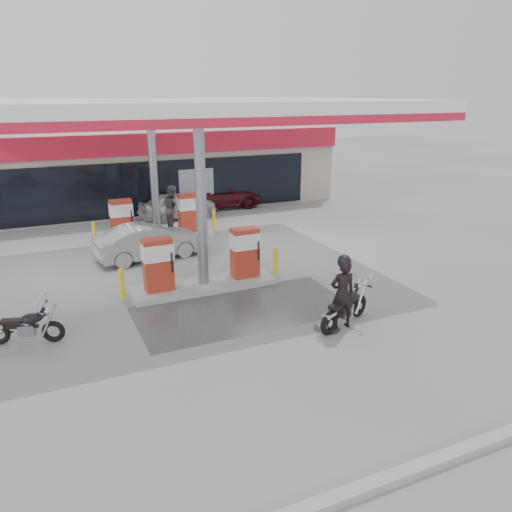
{
  "coord_description": "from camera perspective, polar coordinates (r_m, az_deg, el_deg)",
  "views": [
    {
      "loc": [
        -4.51,
        -11.89,
        5.86
      ],
      "look_at": [
        1.31,
        0.94,
        1.2
      ],
      "focal_mm": 35.0,
      "sensor_mm": 36.0,
      "label": 1
    }
  ],
  "objects": [
    {
      "name": "biker_main",
      "position": [
        12.97,
        9.84,
        -4.29
      ],
      "size": [
        0.72,
        0.52,
        1.87
      ],
      "primitive_type": "imported",
      "rotation": [
        0.0,
        0.0,
        3.03
      ],
      "color": "black",
      "rests_on": "ground"
    },
    {
      "name": "sedan_white",
      "position": [
        24.5,
        -8.93,
        5.79
      ],
      "size": [
        3.91,
        1.97,
        1.28
      ],
      "primitive_type": "imported",
      "rotation": [
        0.0,
        0.0,
        1.7
      ],
      "color": "silver",
      "rests_on": "ground"
    },
    {
      "name": "parked_motorcycle",
      "position": [
        13.42,
        -24.73,
        -7.41
      ],
      "size": [
        1.79,
        0.91,
        0.95
      ],
      "rotation": [
        0.0,
        0.0,
        -0.32
      ],
      "color": "black",
      "rests_on": "ground"
    },
    {
      "name": "store_building",
      "position": [
        28.45,
        -15.27,
        9.9
      ],
      "size": [
        22.0,
        8.22,
        4.0
      ],
      "color": "#B0A493",
      "rests_on": "ground"
    },
    {
      "name": "attendant",
      "position": [
        22.14,
        -9.49,
        5.39
      ],
      "size": [
        0.8,
        1.01,
        2.01
      ],
      "primitive_type": "imported",
      "rotation": [
        0.0,
        0.0,
        1.61
      ],
      "color": "#5E5E63",
      "rests_on": "ground"
    },
    {
      "name": "pump_island_near",
      "position": [
        15.49,
        -6.04,
        -1.22
      ],
      "size": [
        5.14,
        1.3,
        1.78
      ],
      "color": "#9E9E99",
      "rests_on": "ground"
    },
    {
      "name": "ground",
      "position": [
        14.0,
        -3.3,
        -6.46
      ],
      "size": [
        90.0,
        90.0,
        0.0
      ],
      "primitive_type": "plane",
      "color": "gray",
      "rests_on": "ground"
    },
    {
      "name": "drain_cover",
      "position": [
        13.21,
        8.11,
        -8.2
      ],
      "size": [
        0.7,
        0.7,
        0.01
      ],
      "primitive_type": "cylinder",
      "color": "#38383A",
      "rests_on": "ground"
    },
    {
      "name": "kerb",
      "position": [
        8.82,
        14.97,
        -23.45
      ],
      "size": [
        28.0,
        0.25,
        0.15
      ],
      "primitive_type": "cube",
      "color": "gray",
      "rests_on": "ground"
    },
    {
      "name": "main_motorcycle",
      "position": [
        13.31,
        10.17,
        -5.87
      ],
      "size": [
        1.96,
        1.07,
        1.07
      ],
      "rotation": [
        0.0,
        0.0,
        0.42
      ],
      "color": "black",
      "rests_on": "ground"
    },
    {
      "name": "parked_car_right",
      "position": [
        26.56,
        -4.1,
        6.89
      ],
      "size": [
        4.59,
        2.3,
        1.25
      ],
      "primitive_type": "imported",
      "rotation": [
        0.0,
        0.0,
        1.52
      ],
      "color": "#491017",
      "rests_on": "ground"
    },
    {
      "name": "canopy",
      "position": [
        17.49,
        -9.83,
        16.12
      ],
      "size": [
        16.0,
        10.02,
        5.51
      ],
      "color": "silver",
      "rests_on": "ground"
    },
    {
      "name": "hatchback_silver",
      "position": [
        18.61,
        -12.07,
        1.63
      ],
      "size": [
        4.05,
        1.83,
        1.29
      ],
      "primitive_type": "imported",
      "rotation": [
        0.0,
        0.0,
        1.69
      ],
      "color": "gray",
      "rests_on": "ground"
    },
    {
      "name": "wet_patch",
      "position": [
        14.17,
        -1.41,
        -6.12
      ],
      "size": [
        6.0,
        3.0,
        0.0
      ],
      "primitive_type": "cube",
      "color": "#4C4C4F",
      "rests_on": "ground"
    },
    {
      "name": "pump_island_far",
      "position": [
        21.04,
        -11.29,
        3.78
      ],
      "size": [
        5.14,
        1.3,
        1.78
      ],
      "color": "#9E9E99",
      "rests_on": "ground"
    }
  ]
}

